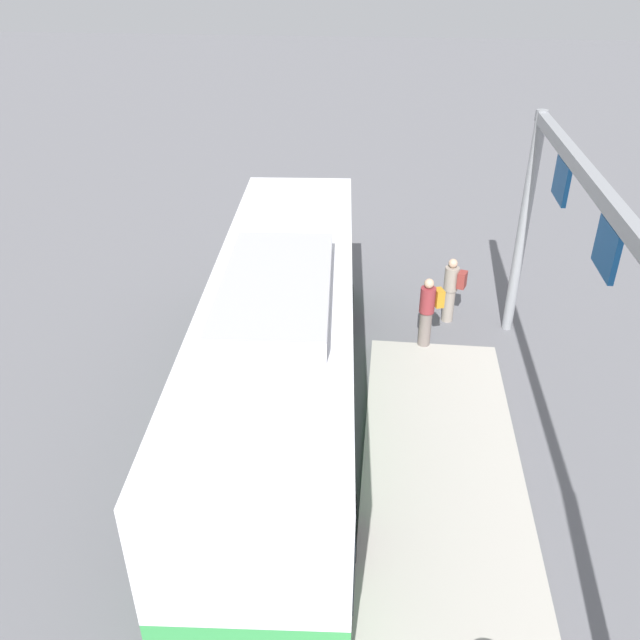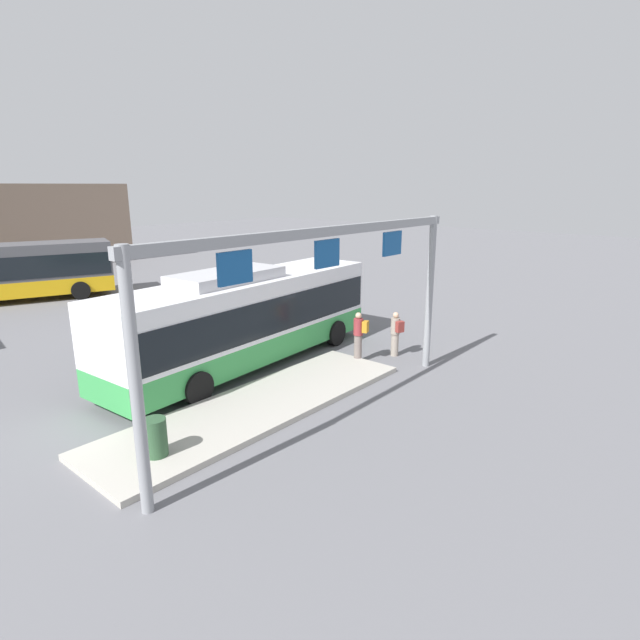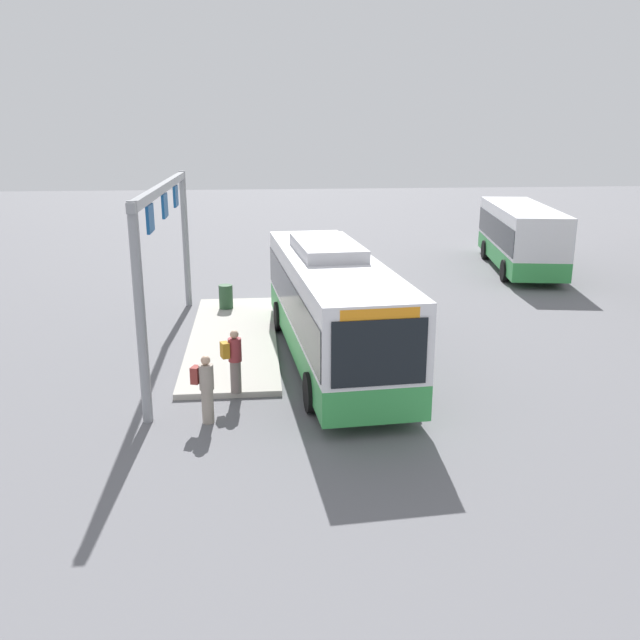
{
  "view_description": "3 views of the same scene",
  "coord_description": "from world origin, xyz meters",
  "px_view_note": "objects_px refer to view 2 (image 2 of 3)",
  "views": [
    {
      "loc": [
        -10.14,
        -1.8,
        8.18
      ],
      "look_at": [
        0.92,
        -0.59,
        1.71
      ],
      "focal_mm": 36.59,
      "sensor_mm": 36.0,
      "label": 1
    },
    {
      "loc": [
        -11.25,
        -13.01,
        6.17
      ],
      "look_at": [
        2.4,
        -1.29,
        1.37
      ],
      "focal_mm": 28.5,
      "sensor_mm": 36.0,
      "label": 2
    },
    {
      "loc": [
        18.89,
        -2.21,
        6.68
      ],
      "look_at": [
        0.84,
        -0.43,
        1.49
      ],
      "focal_mm": 37.41,
      "sensor_mm": 36.0,
      "label": 3
    }
  ],
  "objects_px": {
    "person_waiting_near": "(396,333)",
    "trash_bin": "(156,437)",
    "person_boarding": "(359,334)",
    "bus_main": "(246,315)",
    "bus_background_left": "(0,270)"
  },
  "relations": [
    {
      "from": "bus_main",
      "to": "bus_background_left",
      "type": "bearing_deg",
      "value": 92.37
    },
    {
      "from": "bus_main",
      "to": "person_boarding",
      "type": "distance_m",
      "value": 4.02
    },
    {
      "from": "bus_background_left",
      "to": "person_boarding",
      "type": "xyz_separation_m",
      "value": [
        4.76,
        -20.3,
        -0.73
      ]
    },
    {
      "from": "person_boarding",
      "to": "bus_main",
      "type": "bearing_deg",
      "value": 25.56
    },
    {
      "from": "person_boarding",
      "to": "person_waiting_near",
      "type": "height_order",
      "value": "person_boarding"
    },
    {
      "from": "bus_background_left",
      "to": "person_waiting_near",
      "type": "xyz_separation_m",
      "value": [
        6.19,
        -20.93,
        -0.89
      ]
    },
    {
      "from": "bus_main",
      "to": "person_boarding",
      "type": "xyz_separation_m",
      "value": [
        2.76,
        -2.82,
        -0.76
      ]
    },
    {
      "from": "bus_main",
      "to": "person_waiting_near",
      "type": "bearing_deg",
      "value": -43.61
    },
    {
      "from": "bus_main",
      "to": "person_waiting_near",
      "type": "relative_size",
      "value": 6.69
    },
    {
      "from": "person_waiting_near",
      "to": "trash_bin",
      "type": "bearing_deg",
      "value": 109.26
    },
    {
      "from": "person_boarding",
      "to": "bus_background_left",
      "type": "bearing_deg",
      "value": -5.65
    },
    {
      "from": "person_boarding",
      "to": "person_waiting_near",
      "type": "bearing_deg",
      "value": -132.61
    },
    {
      "from": "bus_main",
      "to": "trash_bin",
      "type": "distance_m",
      "value": 6.75
    },
    {
      "from": "bus_main",
      "to": "person_waiting_near",
      "type": "distance_m",
      "value": 5.5
    },
    {
      "from": "bus_main",
      "to": "bus_background_left",
      "type": "relative_size",
      "value": 1.0
    }
  ]
}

